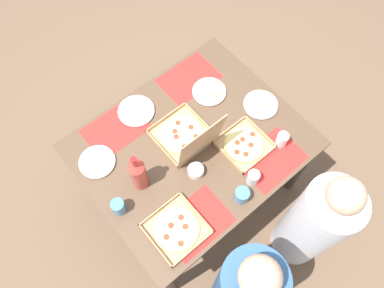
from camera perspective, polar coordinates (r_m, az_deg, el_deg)
ground_plane at (r=2.90m, az=-0.00°, el=-6.38°), size 6.00×6.00×0.00m
dining_table at (r=2.32m, az=-0.00°, el=-1.20°), size 1.26×1.04×0.74m
placemat_near_left at (r=2.46m, az=-0.46°, el=9.80°), size 0.36×0.26×0.00m
placemat_near_right at (r=2.31m, az=-11.37°, el=2.22°), size 0.36×0.26×0.00m
placemat_far_left at (r=2.22m, az=11.81°, el=-2.29°), size 0.36×0.26×0.00m
placemat_far_right at (r=2.06m, az=0.55°, el=-11.71°), size 0.36×0.26×0.00m
pizza_box_center at (r=2.04m, az=-2.38°, el=-12.63°), size 0.28×0.28×0.04m
pizza_box_edge_far at (r=2.22m, az=7.81°, el=-0.14°), size 0.26×0.26×0.04m
pizza_box_corner_right at (r=2.19m, az=-0.92°, el=1.16°), size 0.30×0.35×0.34m
plate_far_left at (r=2.39m, az=2.65°, el=7.83°), size 0.21×0.21×0.03m
plate_near_left at (r=2.34m, az=-8.36°, el=4.89°), size 0.22×0.22×0.02m
plate_far_right at (r=2.23m, az=-14.01°, el=-2.64°), size 0.21×0.21×0.02m
plate_middle at (r=2.38m, az=10.23°, el=5.86°), size 0.21×0.21×0.03m
soda_bottle at (r=2.02m, az=-7.99°, el=-4.51°), size 0.09×0.09×0.32m
cup_red at (r=2.11m, az=9.13°, el=-5.00°), size 0.07×0.07×0.09m
cup_dark at (r=2.07m, az=-10.96°, el=-9.23°), size 0.07×0.07×0.10m
cup_clear_left at (r=2.07m, az=7.47°, el=-7.61°), size 0.08×0.08×0.09m
cup_spare at (r=2.24m, az=13.32°, el=0.63°), size 0.07×0.07×0.10m
condiment_bowl at (r=2.13m, az=0.56°, el=-4.04°), size 0.09×0.09×0.05m
diner_left_seat at (r=2.41m, az=17.73°, el=-11.33°), size 0.32×0.32×1.13m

